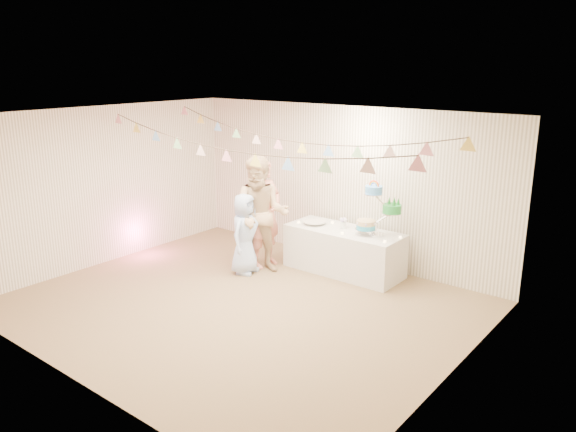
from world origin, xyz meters
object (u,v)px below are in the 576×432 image
Objects in this scene: person_adult_a at (265,213)px; person_adult_b at (261,215)px; cake_stand at (378,208)px; person_child at (245,234)px; table at (344,251)px.

person_adult_b reaches higher than person_adult_a.
person_adult_a is at bearing 84.85° from person_adult_b.
cake_stand is 1.83m from person_adult_b.
cake_stand is at bearing -66.12° from person_adult_a.
person_adult_b is 0.39m from person_child.
person_adult_b is (0.12, -0.23, 0.04)m from person_adult_a.
person_adult_b is at bearing -148.24° from person_adult_a.
person_adult_b reaches higher than table.
table is 1.06× the size of person_adult_a.
person_adult_b is at bearing -44.57° from person_child.
cake_stand is 0.45× the size of person_adult_a.
person_child is at bearing -149.20° from cake_stand.
person_adult_a is (-1.19, -0.55, 0.54)m from table.
table is 1.41m from person_adult_a.
cake_stand is 1.85m from person_adult_a.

